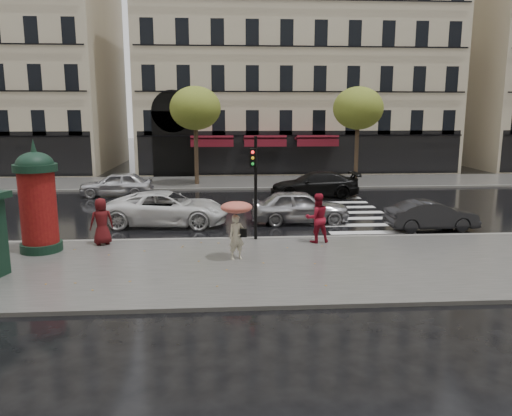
{
  "coord_description": "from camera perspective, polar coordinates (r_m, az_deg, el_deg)",
  "views": [
    {
      "loc": [
        -0.21,
        -15.94,
        5.0
      ],
      "look_at": [
        0.95,
        1.5,
        1.6
      ],
      "focal_mm": 35.0,
      "sensor_mm": 36.0,
      "label": 1
    }
  ],
  "objects": [
    {
      "name": "tree_far_right",
      "position": [
        35.16,
        11.6,
        11.07
      ],
      "size": [
        3.4,
        3.4,
        6.64
      ],
      "color": "#38281C",
      "rests_on": "ground"
    },
    {
      "name": "car_silver",
      "position": [
        22.68,
        5.05,
        0.17
      ],
      "size": [
        4.42,
        1.79,
        1.51
      ],
      "primitive_type": "imported",
      "rotation": [
        0.0,
        0.0,
        1.57
      ],
      "color": "#A8A7AC",
      "rests_on": "ground"
    },
    {
      "name": "near_sidewalk",
      "position": [
        16.21,
        -2.9,
        -6.75
      ],
      "size": [
        90.0,
        7.0,
        0.12
      ],
      "primitive_type": "cube",
      "color": "#474744",
      "rests_on": "ground"
    },
    {
      "name": "ground",
      "position": [
        16.7,
        -2.93,
        -6.42
      ],
      "size": [
        160.0,
        160.0,
        0.0
      ],
      "primitive_type": "plane",
      "color": "black",
      "rests_on": "ground"
    },
    {
      "name": "traffic_light",
      "position": [
        18.87,
        -0.12,
        3.47
      ],
      "size": [
        0.3,
        0.39,
        3.96
      ],
      "color": "black",
      "rests_on": "near_sidewalk"
    },
    {
      "name": "car_black",
      "position": [
        29.56,
        6.68,
        2.67
      ],
      "size": [
        5.19,
        2.16,
        1.5
      ],
      "primitive_type": "imported",
      "rotation": [
        0.0,
        0.0,
        -1.56
      ],
      "color": "black",
      "rests_on": "ground"
    },
    {
      "name": "car_darkgrey",
      "position": [
        22.55,
        19.4,
        -0.79
      ],
      "size": [
        3.89,
        1.54,
        1.26
      ],
      "primitive_type": "imported",
      "rotation": [
        0.0,
        0.0,
        1.62
      ],
      "color": "black",
      "rests_on": "ground"
    },
    {
      "name": "car_far_silver",
      "position": [
        30.88,
        -15.65,
        2.65
      ],
      "size": [
        4.34,
        1.87,
        1.46
      ],
      "primitive_type": "imported",
      "rotation": [
        0.0,
        0.0,
        -1.54
      ],
      "color": "silver",
      "rests_on": "ground"
    },
    {
      "name": "zebra_crossing",
      "position": [
        26.75,
        9.69,
        0.09
      ],
      "size": [
        3.6,
        11.75,
        0.01
      ],
      "primitive_type": "cube",
      "color": "silver",
      "rests_on": "ground"
    },
    {
      "name": "car_white",
      "position": [
        22.52,
        -10.11,
        -0.03
      ],
      "size": [
        5.62,
        2.96,
        1.51
      ],
      "primitive_type": "imported",
      "rotation": [
        0.0,
        0.0,
        1.48
      ],
      "color": "white",
      "rests_on": "ground"
    },
    {
      "name": "tree_far_left",
      "position": [
        33.98,
        -6.96,
        11.22
      ],
      "size": [
        3.4,
        3.4,
        6.64
      ],
      "color": "#38281C",
      "rests_on": "ground"
    },
    {
      "name": "woman_red",
      "position": [
        18.88,
        6.99,
        -1.13
      ],
      "size": [
        1.02,
        0.86,
        1.87
      ],
      "primitive_type": "imported",
      "rotation": [
        0.0,
        0.0,
        3.31
      ],
      "color": "maroon",
      "rests_on": "near_sidewalk"
    },
    {
      "name": "morris_column",
      "position": [
        18.97,
        -23.69,
        1.03
      ],
      "size": [
        1.47,
        1.47,
        3.96
      ],
      "color": "black",
      "rests_on": "near_sidewalk"
    },
    {
      "name": "woman_umbrella",
      "position": [
        16.51,
        -2.23,
        -1.4
      ],
      "size": [
        1.05,
        1.05,
        2.02
      ],
      "color": "beige",
      "rests_on": "near_sidewalk"
    },
    {
      "name": "near_kerb",
      "position": [
        19.57,
        -3.07,
        -3.6
      ],
      "size": [
        90.0,
        0.25,
        0.14
      ],
      "primitive_type": "cube",
      "color": "slate",
      "rests_on": "ground"
    },
    {
      "name": "far_kerb",
      "position": [
        32.31,
        -3.39,
        2.22
      ],
      "size": [
        90.0,
        0.25,
        0.14
      ],
      "primitive_type": "cube",
      "color": "slate",
      "rests_on": "ground"
    },
    {
      "name": "far_sidewalk",
      "position": [
        35.28,
        -3.43,
        2.94
      ],
      "size": [
        90.0,
        6.0,
        0.12
      ],
      "primitive_type": "cube",
      "color": "#474744",
      "rests_on": "ground"
    },
    {
      "name": "bldg_far_corner",
      "position": [
        46.78,
        4.07,
        18.74
      ],
      "size": [
        26.0,
        14.0,
        22.9
      ],
      "color": "#B7A88C",
      "rests_on": "ground"
    },
    {
      "name": "man_burgundy",
      "position": [
        19.3,
        -17.23,
        -1.47
      ],
      "size": [
        1.01,
        0.86,
        1.75
      ],
      "primitive_type": "imported",
      "rotation": [
        0.0,
        0.0,
        3.56
      ],
      "color": "#4C0F11",
      "rests_on": "near_sidewalk"
    }
  ]
}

